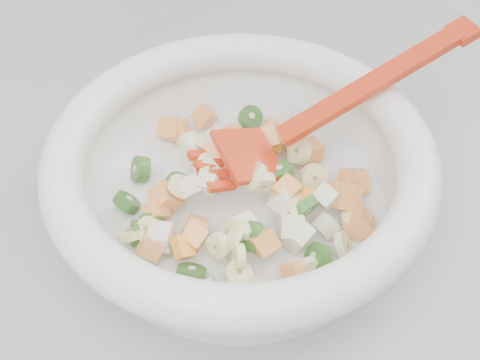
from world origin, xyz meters
TOP-DOWN VIEW (x-y plane):
  - mixing_bowl at (0.05, 1.43)m, footprint 0.42×0.35m

SIDE VIEW (x-z plane):
  - mixing_bowl at x=0.05m, z-range 0.88..1.02m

